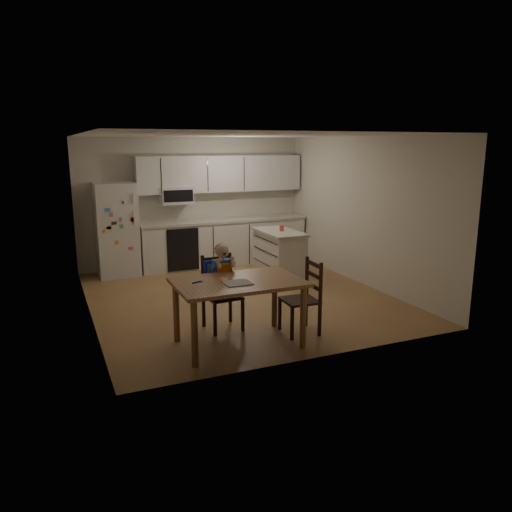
{
  "coord_description": "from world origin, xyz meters",
  "views": [
    {
      "loc": [
        -2.74,
        -7.07,
        2.37
      ],
      "look_at": [
        -0.22,
        -1.19,
        0.93
      ],
      "focal_mm": 35.0,
      "sensor_mm": 36.0,
      "label": 1
    }
  ],
  "objects": [
    {
      "name": "chair_side",
      "position": [
        0.24,
        -1.75,
        0.54
      ],
      "size": [
        0.44,
        0.44,
        0.95
      ],
      "rotation": [
        0.0,
        0.0,
        -1.61
      ],
      "color": "black",
      "rests_on": "ground"
    },
    {
      "name": "chair_booster",
      "position": [
        -0.71,
        -1.18,
        0.69
      ],
      "size": [
        0.46,
        0.46,
        1.14
      ],
      "rotation": [
        0.0,
        0.0,
        0.07
      ],
      "color": "black",
      "rests_on": "ground"
    },
    {
      "name": "refrigerator",
      "position": [
        -1.55,
        2.15,
        0.85
      ],
      "size": [
        0.72,
        0.7,
        1.7
      ],
      "primitive_type": "cube",
      "color": "silver",
      "rests_on": "ground"
    },
    {
      "name": "kitchen_island",
      "position": [
        1.1,
        0.82,
        0.43
      ],
      "size": [
        0.61,
        1.16,
        0.86
      ],
      "color": "silver",
      "rests_on": "ground"
    },
    {
      "name": "napkin",
      "position": [
        -0.76,
        -1.9,
        0.81
      ],
      "size": [
        0.31,
        0.27,
        0.01
      ],
      "primitive_type": "cube",
      "color": "#B6B6BB",
      "rests_on": "dining_table"
    },
    {
      "name": "kitchen_run",
      "position": [
        0.5,
        2.24,
        0.88
      ],
      "size": [
        3.37,
        0.62,
        2.15
      ],
      "color": "silver",
      "rests_on": "ground"
    },
    {
      "name": "dining_table",
      "position": [
        -0.7,
        -1.79,
        0.69
      ],
      "size": [
        1.49,
        0.96,
        0.8
      ],
      "color": "brown",
      "rests_on": "ground"
    },
    {
      "name": "room",
      "position": [
        0.0,
        0.48,
        1.25
      ],
      "size": [
        4.52,
        5.01,
        2.51
      ],
      "color": "olive",
      "rests_on": "ground"
    },
    {
      "name": "red_cup",
      "position": [
        1.13,
        0.79,
        0.91
      ],
      "size": [
        0.08,
        0.08,
        0.1
      ],
      "primitive_type": "cylinder",
      "color": "#E13C32",
      "rests_on": "kitchen_island"
    },
    {
      "name": "toddler_spoon",
      "position": [
        -1.18,
        -1.69,
        0.81
      ],
      "size": [
        0.12,
        0.06,
        0.02
      ],
      "primitive_type": "cylinder",
      "rotation": [
        0.0,
        1.57,
        0.35
      ],
      "color": "blue",
      "rests_on": "dining_table"
    }
  ]
}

